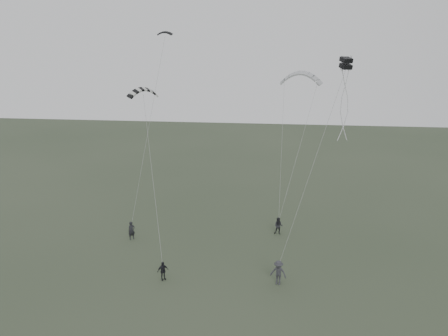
# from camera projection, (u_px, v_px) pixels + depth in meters

# --- Properties ---
(ground) EXTENTS (140.00, 140.00, 0.00)m
(ground) POSITION_uv_depth(u_px,v_px,m) (209.00, 270.00, 34.84)
(ground) COLOR #33402C
(ground) RESTS_ON ground
(flyer_left) EXTENTS (0.74, 0.70, 1.71)m
(flyer_left) POSITION_uv_depth(u_px,v_px,m) (132.00, 231.00, 40.17)
(flyer_left) COLOR black
(flyer_left) RESTS_ON ground
(flyer_right) EXTENTS (0.90, 0.75, 1.65)m
(flyer_right) POSITION_uv_depth(u_px,v_px,m) (278.00, 226.00, 41.29)
(flyer_right) COLOR black
(flyer_right) RESTS_ON ground
(flyer_center) EXTENTS (0.92, 0.79, 1.48)m
(flyer_center) POSITION_uv_depth(u_px,v_px,m) (163.00, 271.00, 33.17)
(flyer_center) COLOR black
(flyer_center) RESTS_ON ground
(flyer_far) EXTENTS (1.37, 1.00, 1.91)m
(flyer_far) POSITION_uv_depth(u_px,v_px,m) (278.00, 273.00, 32.47)
(flyer_far) COLOR #2E2F34
(flyer_far) RESTS_ON ground
(kite_dark_small) EXTENTS (1.45, 0.60, 0.58)m
(kite_dark_small) POSITION_uv_depth(u_px,v_px,m) (165.00, 32.00, 41.12)
(kite_dark_small) COLOR black
(kite_dark_small) RESTS_ON flyer_left
(kite_pale_large) EXTENTS (4.41, 2.32, 1.90)m
(kite_pale_large) POSITION_uv_depth(u_px,v_px,m) (301.00, 73.00, 43.74)
(kite_pale_large) COLOR #A2A4A7
(kite_pale_large) RESTS_ON flyer_right
(kite_striped) EXTENTS (2.54, 2.44, 1.20)m
(kite_striped) POSITION_uv_depth(u_px,v_px,m) (143.00, 89.00, 36.03)
(kite_striped) COLOR black
(kite_striped) RESTS_ON flyer_center
(kite_box) EXTENTS (0.97, 1.05, 0.88)m
(kite_box) POSITION_uv_depth(u_px,v_px,m) (346.00, 63.00, 30.43)
(kite_box) COLOR black
(kite_box) RESTS_ON flyer_far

